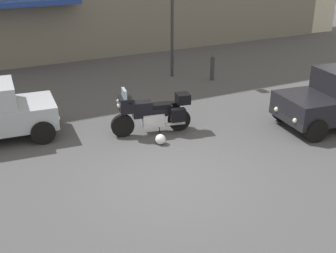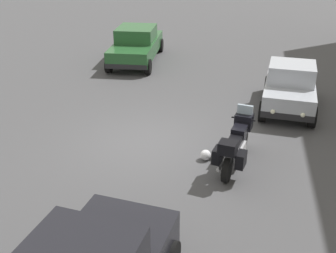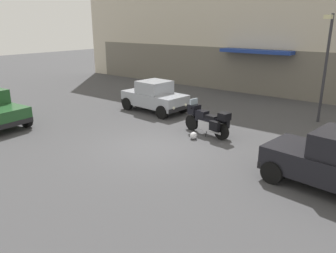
% 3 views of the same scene
% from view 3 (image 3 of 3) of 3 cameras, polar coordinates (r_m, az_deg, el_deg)
% --- Properties ---
extents(ground_plane, '(80.00, 80.00, 0.00)m').
position_cam_3_polar(ground_plane, '(11.91, -2.69, -3.76)').
color(ground_plane, '#424244').
extents(motorcycle, '(2.24, 0.97, 1.36)m').
position_cam_3_polar(motorcycle, '(13.21, 6.78, 1.12)').
color(motorcycle, black).
rests_on(motorcycle, ground).
extents(helmet, '(0.28, 0.28, 0.28)m').
position_cam_3_polar(helmet, '(12.81, 4.44, -1.58)').
color(helmet, silver).
rests_on(helmet, ground).
extents(car_compact_side, '(3.57, 1.96, 1.56)m').
position_cam_3_polar(car_compact_side, '(16.71, -2.37, 5.20)').
color(car_compact_side, '#9EA3AD').
rests_on(car_compact_side, ground).
extents(streetlamp_curbside, '(0.28, 0.94, 4.70)m').
position_cam_3_polar(streetlamp_curbside, '(15.91, 25.65, 10.58)').
color(streetlamp_curbside, '#2D2D33').
rests_on(streetlamp_curbside, ground).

